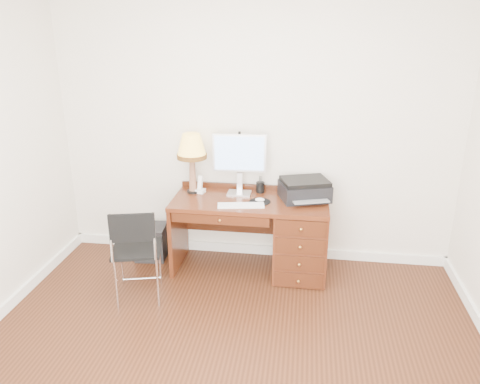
% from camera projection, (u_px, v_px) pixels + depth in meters
% --- Properties ---
extents(ground, '(4.00, 4.00, 0.00)m').
position_uv_depth(ground, '(226.00, 361.00, 3.47)').
color(ground, black).
rests_on(ground, ground).
extents(room_shell, '(4.00, 4.00, 4.00)m').
position_uv_depth(room_shell, '(239.00, 307.00, 4.04)').
color(room_shell, silver).
rests_on(room_shell, ground).
extents(desk, '(1.50, 0.67, 0.75)m').
position_uv_depth(desk, '(282.00, 233.00, 4.59)').
color(desk, '#542311').
rests_on(desk, ground).
extents(monitor, '(0.52, 0.18, 0.60)m').
position_uv_depth(monitor, '(240.00, 156.00, 4.56)').
color(monitor, silver).
rests_on(monitor, desk).
extents(keyboard, '(0.45, 0.19, 0.02)m').
position_uv_depth(keyboard, '(241.00, 205.00, 4.35)').
color(keyboard, white).
rests_on(keyboard, desk).
extents(mouse_pad, '(0.20, 0.20, 0.04)m').
position_uv_depth(mouse_pad, '(260.00, 201.00, 4.45)').
color(mouse_pad, black).
rests_on(mouse_pad, desk).
extents(printer, '(0.54, 0.47, 0.20)m').
position_uv_depth(printer, '(305.00, 189.00, 4.50)').
color(printer, black).
rests_on(printer, desk).
extents(leg_lamp, '(0.29, 0.29, 0.60)m').
position_uv_depth(leg_lamp, '(192.00, 150.00, 4.55)').
color(leg_lamp, black).
rests_on(leg_lamp, desk).
extents(phone, '(0.10, 0.10, 0.18)m').
position_uv_depth(phone, '(200.00, 188.00, 4.68)').
color(phone, white).
rests_on(phone, desk).
extents(pen_cup, '(0.08, 0.08, 0.11)m').
position_uv_depth(pen_cup, '(260.00, 187.00, 4.69)').
color(pen_cup, black).
rests_on(pen_cup, desk).
extents(chair, '(0.51, 0.51, 0.89)m').
position_uv_depth(chair, '(134.00, 245.00, 4.06)').
color(chair, black).
rests_on(chair, ground).
extents(equipment_box, '(0.33, 0.33, 0.36)m').
position_uv_depth(equipment_box, '(151.00, 242.00, 4.94)').
color(equipment_box, black).
rests_on(equipment_box, ground).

